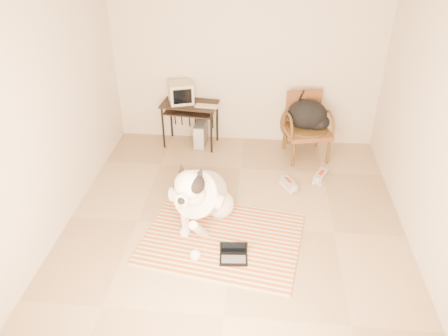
# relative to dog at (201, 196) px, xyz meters

# --- Properties ---
(floor) EXTENTS (4.50, 4.50, 0.00)m
(floor) POSITION_rel_dog_xyz_m (0.39, -0.02, -0.40)
(floor) COLOR #9D8160
(floor) RESTS_ON ground
(wall_back) EXTENTS (4.50, 0.00, 4.50)m
(wall_back) POSITION_rel_dog_xyz_m (0.39, 2.23, 0.95)
(wall_back) COLOR beige
(wall_back) RESTS_ON floor
(wall_front) EXTENTS (4.50, 0.00, 4.50)m
(wall_front) POSITION_rel_dog_xyz_m (0.39, -2.27, 0.95)
(wall_front) COLOR beige
(wall_front) RESTS_ON floor
(wall_left) EXTENTS (0.00, 4.50, 4.50)m
(wall_left) POSITION_rel_dog_xyz_m (-1.61, -0.02, 0.95)
(wall_left) COLOR beige
(wall_left) RESTS_ON floor
(wall_right) EXTENTS (0.00, 4.50, 4.50)m
(wall_right) POSITION_rel_dog_xyz_m (2.39, -0.02, 0.95)
(wall_right) COLOR beige
(wall_right) RESTS_ON floor
(rug) EXTENTS (1.94, 1.60, 0.02)m
(rug) POSITION_rel_dog_xyz_m (0.27, -0.26, -0.39)
(rug) COLOR #CD3F11
(rug) RESTS_ON floor
(dog) EXTENTS (0.69, 1.41, 1.01)m
(dog) POSITION_rel_dog_xyz_m (0.00, 0.00, 0.00)
(dog) COLOR silver
(dog) RESTS_ON rug
(laptop) EXTENTS (0.31, 0.24, 0.21)m
(laptop) POSITION_rel_dog_xyz_m (0.42, -0.57, -0.33)
(laptop) COLOR black
(laptop) RESTS_ON rug
(computer_desk) EXTENTS (0.88, 0.56, 0.69)m
(computer_desk) POSITION_rel_dog_xyz_m (-0.44, 1.96, 0.20)
(computer_desk) COLOR black
(computer_desk) RESTS_ON floor
(crt_monitor) EXTENTS (0.43, 0.42, 0.31)m
(crt_monitor) POSITION_rel_dog_xyz_m (-0.57, 2.00, 0.45)
(crt_monitor) COLOR tan
(crt_monitor) RESTS_ON computer_desk
(desk_keyboard) EXTENTS (0.35, 0.16, 0.02)m
(desk_keyboard) POSITION_rel_dog_xyz_m (-0.16, 1.86, 0.31)
(desk_keyboard) COLOR tan
(desk_keyboard) RESTS_ON computer_desk
(pc_tower) EXTENTS (0.18, 0.40, 0.37)m
(pc_tower) POSITION_rel_dog_xyz_m (-0.28, 1.97, -0.22)
(pc_tower) COLOR #515154
(pc_tower) RESTS_ON floor
(rattan_chair) EXTENTS (0.74, 0.73, 0.95)m
(rattan_chair) POSITION_rel_dog_xyz_m (1.32, 1.80, 0.07)
(rattan_chair) COLOR brown
(rattan_chair) RESTS_ON floor
(backpack) EXTENTS (0.62, 0.48, 0.43)m
(backpack) POSITION_rel_dog_xyz_m (1.34, 1.81, 0.23)
(backpack) COLOR black
(backpack) RESTS_ON rattan_chair
(sneaker_left) EXTENTS (0.25, 0.32, 0.11)m
(sneaker_left) POSITION_rel_dog_xyz_m (1.06, 0.88, -0.35)
(sneaker_left) COLOR silver
(sneaker_left) RESTS_ON floor
(sneaker_right) EXTENTS (0.25, 0.34, 0.11)m
(sneaker_right) POSITION_rel_dog_xyz_m (1.51, 1.10, -0.35)
(sneaker_right) COLOR silver
(sneaker_right) RESTS_ON floor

